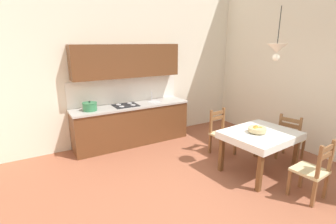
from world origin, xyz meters
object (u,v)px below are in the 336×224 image
(dining_table, at_px, (260,139))
(dining_chair_kitchen_side, at_px, (222,133))
(fruit_bowl, at_px, (257,130))
(pendant_lamp, at_px, (277,49))
(dining_chair_camera_side, at_px, (313,171))
(kitchen_cabinetry, at_px, (130,106))
(dining_chair_window_side, at_px, (291,138))

(dining_table, xyz_separation_m, dining_chair_kitchen_side, (-0.04, 0.92, -0.18))
(dining_chair_kitchen_side, height_order, fruit_bowl, dining_chair_kitchen_side)
(dining_chair_kitchen_side, xyz_separation_m, pendant_lamp, (0.08, -1.01, 1.70))
(fruit_bowl, bearing_deg, pendant_lamp, -35.64)
(pendant_lamp, bearing_deg, dining_chair_camera_side, -91.39)
(kitchen_cabinetry, bearing_deg, dining_chair_camera_side, -66.97)
(dining_chair_window_side, relative_size, pendant_lamp, 1.16)
(dining_chair_kitchen_side, bearing_deg, pendant_lamp, -85.29)
(kitchen_cabinetry, height_order, dining_table, kitchen_cabinetry)
(kitchen_cabinetry, height_order, dining_chair_kitchen_side, kitchen_cabinetry)
(dining_chair_camera_side, height_order, pendant_lamp, pendant_lamp)
(dining_table, xyz_separation_m, dining_chair_window_side, (0.92, 0.02, -0.18))
(dining_chair_window_side, distance_m, pendant_lamp, 1.92)
(fruit_bowl, xyz_separation_m, pendant_lamp, (0.14, -0.10, 1.33))
(dining_chair_window_side, distance_m, fruit_bowl, 1.08)
(kitchen_cabinetry, xyz_separation_m, pendant_lamp, (1.45, -2.51, 1.29))
(dining_chair_camera_side, distance_m, pendant_lamp, 1.90)
(dining_table, distance_m, dining_chair_camera_side, 0.96)
(dining_chair_camera_side, xyz_separation_m, fruit_bowl, (-0.12, 0.95, 0.37))
(dining_table, xyz_separation_m, dining_chair_camera_side, (0.03, -0.94, -0.18))
(fruit_bowl, bearing_deg, dining_table, -2.60)
(dining_table, distance_m, dining_chair_kitchen_side, 0.93)
(kitchen_cabinetry, relative_size, fruit_bowl, 8.73)
(kitchen_cabinetry, relative_size, dining_table, 2.04)
(kitchen_cabinetry, distance_m, dining_chair_camera_side, 3.67)
(dining_table, xyz_separation_m, fruit_bowl, (-0.09, 0.00, 0.19))
(dining_chair_camera_side, distance_m, dining_chair_kitchen_side, 1.86)
(pendant_lamp, bearing_deg, dining_chair_window_side, 7.39)
(dining_chair_window_side, height_order, dining_chair_kitchen_side, same)
(dining_chair_kitchen_side, bearing_deg, kitchen_cabinetry, 132.27)
(fruit_bowl, bearing_deg, kitchen_cabinetry, 118.43)
(kitchen_cabinetry, bearing_deg, fruit_bowl, -61.57)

